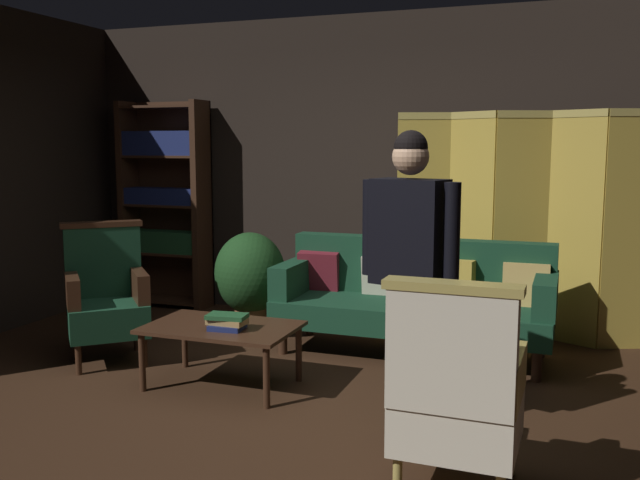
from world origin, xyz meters
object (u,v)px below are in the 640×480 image
at_px(velvet_couch, 414,295).
at_px(coffee_table, 222,332).
at_px(armchair_gilt_accent, 456,393).
at_px(armchair_wing_left, 106,296).
at_px(standing_figure, 409,255).
at_px(potted_plant, 250,277).
at_px(book_navy_cloth, 227,327).
at_px(book_tan_leather, 227,321).
at_px(folding_screen, 521,222).
at_px(bookshelf, 166,199).
at_px(book_green_cloth, 227,316).

xyz_separation_m(velvet_couch, coffee_table, (-1.05, -1.22, -0.08)).
height_order(armchair_gilt_accent, armchair_wing_left, same).
distance_m(armchair_wing_left, standing_figure, 2.57).
xyz_separation_m(velvet_couch, potted_plant, (-1.41, -0.02, 0.06)).
relative_size(armchair_gilt_accent, standing_figure, 0.61).
distance_m(potted_plant, book_navy_cloth, 1.35).
height_order(standing_figure, book_tan_leather, standing_figure).
bearing_deg(book_tan_leather, standing_figure, -12.00).
relative_size(standing_figure, potted_plant, 1.91).
height_order(coffee_table, armchair_gilt_accent, armchair_gilt_accent).
bearing_deg(book_navy_cloth, folding_screen, 49.46).
bearing_deg(armchair_wing_left, folding_screen, 30.36).
xyz_separation_m(coffee_table, standing_figure, (1.35, -0.34, 0.65)).
xyz_separation_m(armchair_wing_left, book_tan_leather, (1.18, -0.31, -0.02)).
relative_size(coffee_table, book_navy_cloth, 4.66).
relative_size(bookshelf, book_tan_leather, 8.21).
xyz_separation_m(coffee_table, potted_plant, (-0.36, 1.20, 0.14)).
xyz_separation_m(coffee_table, book_green_cloth, (0.08, -0.07, 0.13)).
distance_m(coffee_table, potted_plant, 1.26).
bearing_deg(book_navy_cloth, coffee_table, 137.95).
bearing_deg(folding_screen, bookshelf, 179.33).
distance_m(velvet_couch, book_tan_leather, 1.62).
xyz_separation_m(velvet_couch, book_green_cloth, (-0.97, -1.30, 0.05)).
distance_m(standing_figure, potted_plant, 2.36).
distance_m(bookshelf, potted_plant, 1.60).
xyz_separation_m(folding_screen, armchair_gilt_accent, (-0.07, -2.87, -0.50)).
bearing_deg(coffee_table, folding_screen, 47.07).
relative_size(armchair_wing_left, book_tan_leather, 4.16).
height_order(armchair_gilt_accent, book_navy_cloth, armchair_gilt_accent).
distance_m(coffee_table, standing_figure, 1.54).
xyz_separation_m(armchair_gilt_accent, book_green_cloth, (-1.63, 0.88, 0.02)).
bearing_deg(book_green_cloth, standing_figure, -12.00).
distance_m(armchair_gilt_accent, potted_plant, 2.99).
bearing_deg(velvet_couch, book_navy_cloth, -126.70).
bearing_deg(book_tan_leather, potted_plant, 109.17).
bearing_deg(armchair_wing_left, book_tan_leather, -14.54).
xyz_separation_m(bookshelf, velvet_couch, (2.70, -0.74, -0.63)).
bearing_deg(bookshelf, book_green_cloth, -49.58).
distance_m(coffee_table, book_tan_leather, 0.15).
xyz_separation_m(potted_plant, book_tan_leather, (0.44, -1.27, -0.04)).
height_order(velvet_couch, armchair_gilt_accent, armchair_gilt_accent).
bearing_deg(folding_screen, coffee_table, -132.93).
distance_m(folding_screen, book_navy_cloth, 2.68).
bearing_deg(armchair_gilt_accent, armchair_wing_left, 157.22).
bearing_deg(armchair_wing_left, potted_plant, 52.71).
height_order(velvet_couch, standing_figure, standing_figure).
height_order(folding_screen, bookshelf, bookshelf).
height_order(bookshelf, armchair_gilt_accent, bookshelf).
bearing_deg(bookshelf, potted_plant, -30.58).
distance_m(coffee_table, armchair_gilt_accent, 1.96).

